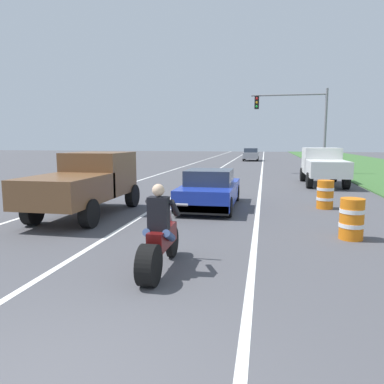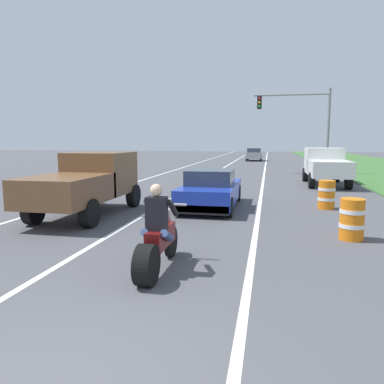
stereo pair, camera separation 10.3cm
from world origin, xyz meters
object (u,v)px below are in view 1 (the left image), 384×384
at_px(motorcycle_with_rider, 159,241).
at_px(pickup_truck_right_shoulder_white, 323,164).
at_px(distant_car_far_ahead, 251,154).
at_px(construction_barrel_mid, 325,194).
at_px(sports_car_blue, 210,190).
at_px(construction_barrel_nearest, 352,219).
at_px(pickup_truck_left_lane_brown, 87,181).
at_px(traffic_light_mast_near, 301,117).

xyz_separation_m(motorcycle_with_rider, pickup_truck_right_shoulder_white, (4.94, 14.57, 0.51)).
bearing_deg(distant_car_far_ahead, pickup_truck_right_shoulder_white, -78.79).
distance_m(pickup_truck_right_shoulder_white, construction_barrel_mid, 7.42).
relative_size(sports_car_blue, construction_barrel_nearest, 4.30).
height_order(pickup_truck_right_shoulder_white, distant_car_far_ahead, pickup_truck_right_shoulder_white).
height_order(sports_car_blue, pickup_truck_right_shoulder_white, pickup_truck_right_shoulder_white).
xyz_separation_m(construction_barrel_nearest, construction_barrel_mid, (0.02, 4.14, 0.00)).
relative_size(pickup_truck_left_lane_brown, pickup_truck_right_shoulder_white, 1.00).
bearing_deg(construction_barrel_nearest, traffic_light_mast_near, 88.83).
bearing_deg(construction_barrel_nearest, pickup_truck_right_shoulder_white, 84.93).
xyz_separation_m(construction_barrel_mid, distant_car_far_ahead, (-3.74, 31.23, 0.27)).
relative_size(sports_car_blue, construction_barrel_mid, 4.30).
relative_size(traffic_light_mast_near, construction_barrel_mid, 6.00).
xyz_separation_m(pickup_truck_left_lane_brown, construction_barrel_nearest, (7.64, -1.47, -0.60)).
height_order(pickup_truck_left_lane_brown, distant_car_far_ahead, pickup_truck_left_lane_brown).
distance_m(motorcycle_with_rider, pickup_truck_left_lane_brown, 5.92).
bearing_deg(distant_car_far_ahead, sports_car_blue, -90.48).
bearing_deg(pickup_truck_left_lane_brown, construction_barrel_nearest, -10.91).
xyz_separation_m(motorcycle_with_rider, construction_barrel_mid, (3.94, 7.24, -0.09)).
xyz_separation_m(traffic_light_mast_near, construction_barrel_nearest, (-0.37, -18.22, -3.54)).
distance_m(sports_car_blue, construction_barrel_nearest, 5.34).
bearing_deg(distant_car_far_ahead, traffic_light_mast_near, -76.59).
bearing_deg(pickup_truck_left_lane_brown, distant_car_far_ahead, 83.40).
height_order(sports_car_blue, construction_barrel_mid, sports_car_blue).
height_order(motorcycle_with_rider, pickup_truck_left_lane_brown, pickup_truck_left_lane_brown).
height_order(sports_car_blue, construction_barrel_nearest, sports_car_blue).
bearing_deg(motorcycle_with_rider, construction_barrel_nearest, 38.41).
distance_m(sports_car_blue, pickup_truck_left_lane_brown, 4.23).
bearing_deg(construction_barrel_mid, pickup_truck_left_lane_brown, -160.81).
xyz_separation_m(pickup_truck_right_shoulder_white, construction_barrel_mid, (-1.00, -7.33, -0.60)).
bearing_deg(construction_barrel_mid, sports_car_blue, -171.64).
bearing_deg(traffic_light_mast_near, construction_barrel_mid, -91.43).
bearing_deg(distant_car_far_ahead, construction_barrel_nearest, -84.00).
relative_size(construction_barrel_nearest, construction_barrel_mid, 1.00).
bearing_deg(sports_car_blue, construction_barrel_nearest, -41.71).
relative_size(pickup_truck_left_lane_brown, traffic_light_mast_near, 0.80).
xyz_separation_m(pickup_truck_left_lane_brown, distant_car_far_ahead, (3.92, 33.89, -0.33)).
xyz_separation_m(motorcycle_with_rider, distant_car_far_ahead, (0.20, 38.47, 0.18)).
bearing_deg(motorcycle_with_rider, pickup_truck_right_shoulder_white, 71.29).
distance_m(construction_barrel_mid, distant_car_far_ahead, 31.45).
height_order(construction_barrel_mid, distant_car_far_ahead, distant_car_far_ahead).
height_order(motorcycle_with_rider, sports_car_blue, motorcycle_with_rider).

